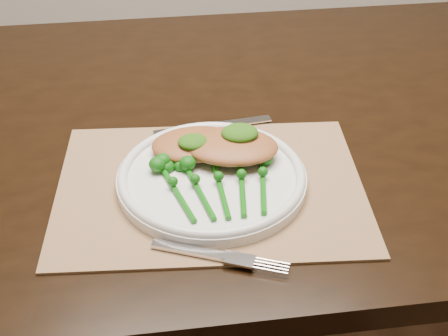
{
  "coord_description": "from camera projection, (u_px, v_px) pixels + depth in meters",
  "views": [
    {
      "loc": [
        -0.16,
        -0.88,
        1.32
      ],
      "look_at": [
        -0.11,
        -0.14,
        0.78
      ],
      "focal_mm": 50.0,
      "sensor_mm": 36.0,
      "label": 1
    }
  ],
  "objects": [
    {
      "name": "knife",
      "position": [
        201.0,
        128.0,
        1.04
      ],
      "size": [
        0.2,
        0.05,
        0.01
      ],
      "rotation": [
        0.0,
        0.0,
        0.2
      ],
      "color": "silver",
      "rests_on": "placemat"
    },
    {
      "name": "placemat",
      "position": [
        210.0,
        187.0,
        0.92
      ],
      "size": [
        0.45,
        0.33,
        0.0
      ],
      "primitive_type": "cube",
      "rotation": [
        0.0,
        0.0,
        0.0
      ],
      "color": "#8F6B48",
      "rests_on": "dining_table"
    },
    {
      "name": "fork",
      "position": [
        228.0,
        258.0,
        0.79
      ],
      "size": [
        0.18,
        0.07,
        0.01
      ],
      "rotation": [
        0.0,
        0.0,
        -0.32
      ],
      "color": "silver",
      "rests_on": "placemat"
    },
    {
      "name": "pesto_dollop_right",
      "position": [
        240.0,
        133.0,
        0.94
      ],
      "size": [
        0.06,
        0.05,
        0.02
      ],
      "primitive_type": "ellipsoid",
      "color": "#194309",
      "rests_on": "chicken_fillet_right"
    },
    {
      "name": "pesto_dollop_left",
      "position": [
        193.0,
        142.0,
        0.93
      ],
      "size": [
        0.05,
        0.04,
        0.02
      ],
      "primitive_type": "ellipsoid",
      "color": "#194309",
      "rests_on": "chicken_fillet_left"
    },
    {
      "name": "dining_table",
      "position": [
        219.0,
        269.0,
        1.3
      ],
      "size": [
        1.67,
        1.02,
        0.75
      ],
      "rotation": [
        0.0,
        0.0,
        0.08
      ],
      "color": "black",
      "rests_on": "ground"
    },
    {
      "name": "broccolini_bundle",
      "position": [
        221.0,
        189.0,
        0.88
      ],
      "size": [
        0.16,
        0.18,
        0.04
      ],
      "rotation": [
        0.0,
        0.0,
        0.12
      ],
      "color": "#0D580B",
      "rests_on": "dinner_plate"
    },
    {
      "name": "chicken_fillet_right",
      "position": [
        231.0,
        146.0,
        0.94
      ],
      "size": [
        0.16,
        0.12,
        0.03
      ],
      "primitive_type": "ellipsoid",
      "rotation": [
        0.0,
        0.0,
        -0.14
      ],
      "color": "#9C592D",
      "rests_on": "dinner_plate"
    },
    {
      "name": "dinner_plate",
      "position": [
        212.0,
        177.0,
        0.92
      ],
      "size": [
        0.28,
        0.28,
        0.03
      ],
      "color": "silver",
      "rests_on": "placemat"
    },
    {
      "name": "chicken_fillet_left",
      "position": [
        196.0,
        144.0,
        0.95
      ],
      "size": [
        0.14,
        0.11,
        0.03
      ],
      "primitive_type": "ellipsoid",
      "rotation": [
        0.0,
        0.0,
        0.09
      ],
      "color": "#9C592D",
      "rests_on": "dinner_plate"
    }
  ]
}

